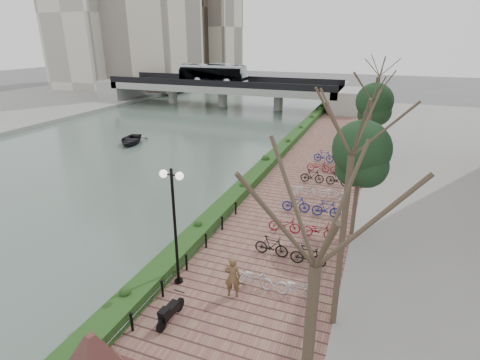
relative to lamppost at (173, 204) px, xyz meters
The scene contains 13 objects.
ground 4.90m from the lamppost, 125.73° to the right, with size 220.00×220.00×0.00m, color #59595B.
river_water 28.54m from the lamppost, 125.78° to the left, with size 30.00×130.00×0.02m, color #4C6054.
promenade 16.09m from the lamppost, 80.80° to the left, with size 8.00×75.00×0.50m, color brown.
hedge 18.24m from the lamppost, 92.90° to the left, with size 1.10×56.00×0.60m, color #223E16.
chain_fence 3.32m from the lamppost, 138.66° to the right, with size 0.10×14.10×0.70m.
lamppost is the anchor object (origin of this frame).
motorcycle 3.98m from the lamppost, 67.06° to the right, with size 0.45×1.44×0.90m, color black, non-canonical shape.
pedestrian 3.73m from the lamppost, ahead, with size 0.65×0.42×1.77m, color brown.
bicycle_parking 10.99m from the lamppost, 67.67° to the left, with size 2.40×19.89×1.00m.
street_trees 12.43m from the lamppost, 58.48° to the left, with size 3.20×37.12×6.80m.
bridge 46.10m from the lamppost, 111.43° to the left, with size 36.00×10.77×6.50m.
boat 25.60m from the lamppost, 130.70° to the left, with size 2.88×4.03×0.83m, color black.
far_buildings 77.97m from the lamppost, 124.08° to the left, with size 35.00×38.00×38.00m.
Camera 1 is at (8.73, -9.45, 10.27)m, focal length 28.00 mm.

